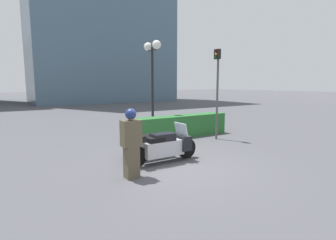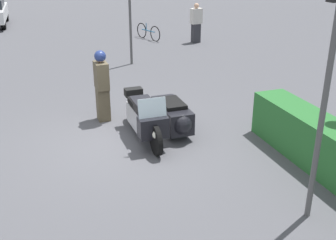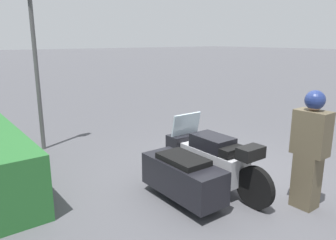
{
  "view_description": "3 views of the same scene",
  "coord_description": "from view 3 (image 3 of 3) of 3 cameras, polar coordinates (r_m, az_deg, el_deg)",
  "views": [
    {
      "loc": [
        -4.12,
        -6.05,
        2.33
      ],
      "look_at": [
        0.4,
        0.88,
        1.19
      ],
      "focal_mm": 28.0,
      "sensor_mm": 36.0,
      "label": 1
    },
    {
      "loc": [
        8.18,
        -1.99,
        4.06
      ],
      "look_at": [
        1.04,
        0.55,
        0.86
      ],
      "focal_mm": 45.0,
      "sensor_mm": 36.0,
      "label": 2
    },
    {
      "loc": [
        -3.75,
        4.03,
        2.42
      ],
      "look_at": [
        0.74,
        0.64,
        1.03
      ],
      "focal_mm": 35.0,
      "sensor_mm": 36.0,
      "label": 3
    }
  ],
  "objects": [
    {
      "name": "ground_plane",
      "position": [
        6.02,
        9.27,
        -10.05
      ],
      "size": [
        160.0,
        160.0,
        0.0
      ],
      "primitive_type": "plane",
      "color": "#4C4C51"
    },
    {
      "name": "police_motorcycle",
      "position": [
        5.31,
        4.5,
        -7.77
      ],
      "size": [
        2.42,
        1.3,
        1.15
      ],
      "rotation": [
        0.0,
        0.0,
        0.0
      ],
      "color": "black",
      "rests_on": "ground"
    },
    {
      "name": "officer_rider",
      "position": [
        5.11,
        23.47,
        -4.39
      ],
      "size": [
        0.48,
        0.3,
        1.75
      ],
      "rotation": [
        0.0,
        0.0,
        1.59
      ],
      "color": "brown",
      "rests_on": "ground"
    },
    {
      "name": "traffic_light_near",
      "position": [
        7.6,
        -22.3,
        12.95
      ],
      "size": [
        0.23,
        0.27,
        3.74
      ],
      "rotation": [
        0.0,
        0.0,
        3.23
      ],
      "color": "#4C4C4C",
      "rests_on": "ground"
    }
  ]
}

